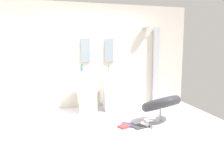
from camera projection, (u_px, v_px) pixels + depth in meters
name	position (u px, v px, depth m)	size (l,w,h in m)	color
ground_plane	(110.00, 131.00, 3.55)	(4.80, 3.60, 0.04)	silver
rear_partition	(97.00, 56.00, 5.00)	(4.80, 0.10, 2.60)	beige
pedestal_sink_left	(88.00, 91.00, 4.58)	(0.44, 0.44, 1.05)	white
pedestal_sink_right	(112.00, 90.00, 4.71)	(0.44, 0.44, 1.05)	white
vanity_mirror_left	(85.00, 50.00, 4.85)	(0.22, 0.03, 0.58)	#8C9EA8
vanity_mirror_right	(109.00, 50.00, 4.97)	(0.22, 0.03, 0.58)	#8C9EA8
shower_column	(155.00, 64.00, 5.23)	(0.49, 0.24, 2.05)	#B7BABF
lounge_chair	(161.00, 106.00, 3.83)	(1.01, 1.01, 0.65)	#B7BABF
area_rug	(136.00, 127.00, 3.69)	(1.18, 0.84, 0.01)	#B2B2B7
magazine_charcoal	(138.00, 127.00, 3.67)	(0.23, 0.21, 0.02)	#38383D
magazine_red	(124.00, 126.00, 3.66)	(0.21, 0.16, 0.03)	#B73838
magazine_navy	(127.00, 125.00, 3.75)	(0.23, 0.21, 0.02)	navy
coffee_mug	(147.00, 125.00, 3.68)	(0.07, 0.07, 0.08)	white
soap_bottle_blue	(82.00, 69.00, 4.58)	(0.06, 0.06, 0.13)	#4C72B7
soap_bottle_grey	(109.00, 69.00, 4.56)	(0.04, 0.04, 0.14)	#99999E
soap_bottle_green	(82.00, 68.00, 4.58)	(0.05, 0.05, 0.16)	#59996B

